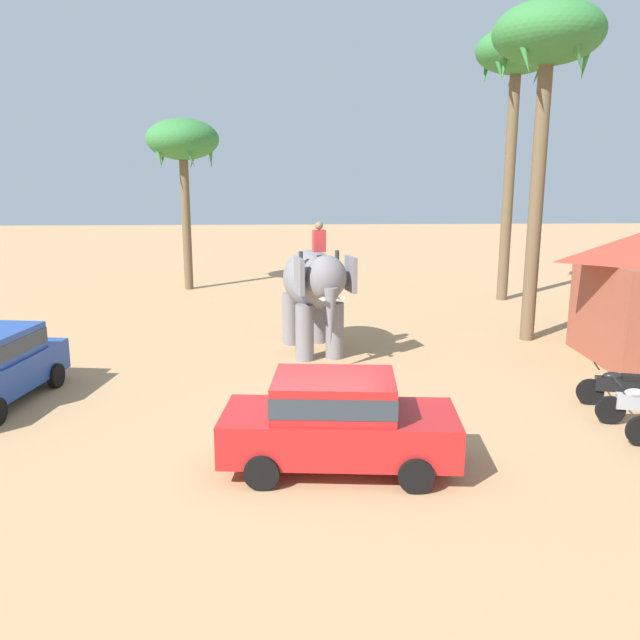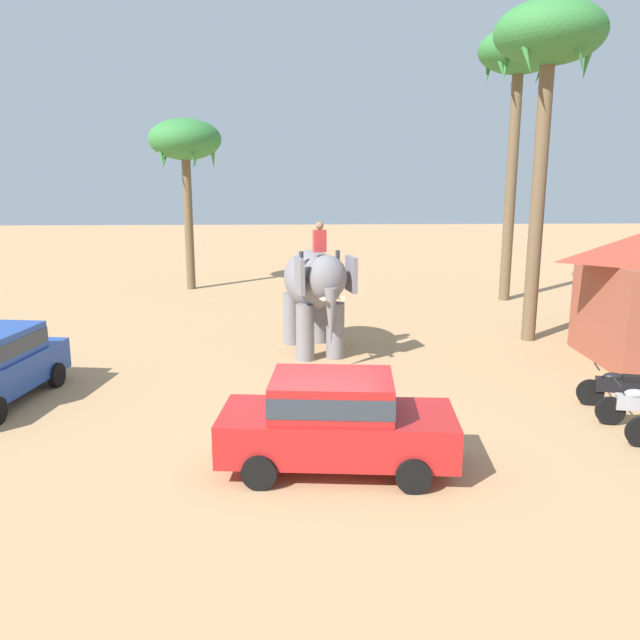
# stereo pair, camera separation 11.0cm
# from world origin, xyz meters

# --- Properties ---
(ground_plane) EXTENTS (120.00, 120.00, 0.00)m
(ground_plane) POSITION_xyz_m (0.00, 0.00, 0.00)
(ground_plane) COLOR tan
(car_sedan_foreground) EXTENTS (4.24, 2.17, 1.70)m
(car_sedan_foreground) POSITION_xyz_m (0.39, -0.29, 0.93)
(car_sedan_foreground) COLOR red
(car_sedan_foreground) RESTS_ON ground
(elephant_with_mahout) EXTENTS (2.25, 4.01, 3.88)m
(elephant_with_mahout) POSITION_xyz_m (0.30, 7.48, 1.99)
(elephant_with_mahout) COLOR slate
(elephant_with_mahout) RESTS_ON ground
(motorcycle_far_in_row) EXTENTS (1.76, 0.69, 0.94)m
(motorcycle_far_in_row) POSITION_xyz_m (6.97, 2.56, 0.46)
(motorcycle_far_in_row) COLOR black
(motorcycle_far_in_row) RESTS_ON ground
(palm_tree_behind_elephant) EXTENTS (3.20, 3.20, 10.05)m
(palm_tree_behind_elephant) POSITION_xyz_m (7.16, 8.73, 8.76)
(palm_tree_behind_elephant) COLOR brown
(palm_tree_behind_elephant) RESTS_ON ground
(palm_tree_near_hut) EXTENTS (3.20, 3.20, 7.60)m
(palm_tree_near_hut) POSITION_xyz_m (-5.02, 18.89, 6.50)
(palm_tree_near_hut) COLOR brown
(palm_tree_near_hut) RESTS_ON ground
(palm_tree_left_of_road) EXTENTS (3.20, 3.20, 10.81)m
(palm_tree_left_of_road) POSITION_xyz_m (8.60, 15.53, 9.44)
(palm_tree_left_of_road) COLOR brown
(palm_tree_left_of_road) RESTS_ON ground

